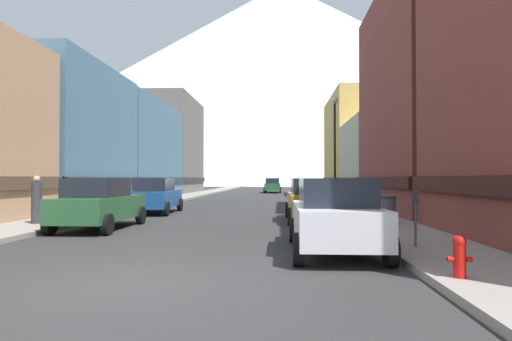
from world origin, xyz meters
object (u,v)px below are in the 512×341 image
object	(u,v)px
potted_plant_0	(359,198)
pedestrian_1	(37,201)
car_driving_0	(273,185)
car_right_0	(334,215)
trash_bin_right	(387,210)
car_left_0	(99,203)
car_left_1	(155,196)
car_driving_1	(273,185)
streetlamp_right	(335,136)
car_right_1	(311,200)
fire_hydrant_near	(460,255)
parking_meter_near	(415,210)
pedestrian_0	(67,200)

from	to	relation	value
potted_plant_0	pedestrian_1	size ratio (longest dim) A/B	0.53
car_driving_0	pedestrian_1	size ratio (longest dim) A/B	2.56
car_right_0	potted_plant_0	size ratio (longest dim) A/B	4.78
car_right_0	trash_bin_right	world-z (taller)	car_right_0
car_left_0	car_left_1	bearing A→B (deg)	89.98
car_right_0	car_driving_1	xyz separation A→B (m)	(-2.20, 41.57, 0.00)
car_left_0	car_driving_0	distance (m)	40.01
car_left_0	trash_bin_right	xyz separation A→B (m)	(10.15, 0.94, -0.26)
streetlamp_right	car_right_1	bearing A→B (deg)	-108.29
car_driving_0	car_left_1	bearing A→B (deg)	-99.32
car_left_1	fire_hydrant_near	bearing A→B (deg)	-56.94
streetlamp_right	parking_meter_near	bearing A→B (deg)	-88.09
car_right_0	potted_plant_0	bearing A→B (deg)	77.56
parking_meter_near	pedestrian_0	bearing A→B (deg)	150.67
car_left_0	potted_plant_0	world-z (taller)	car_left_0
car_left_1	pedestrian_1	size ratio (longest dim) A/B	2.59
car_right_0	pedestrian_1	xyz separation A→B (m)	(-10.05, 4.69, 0.05)
car_driving_1	car_left_0	bearing A→B (deg)	-98.26
car_left_1	car_driving_1	distance (m)	30.93
car_right_1	fire_hydrant_near	xyz separation A→B (m)	(1.65, -10.58, -0.37)
potted_plant_0	parking_meter_near	bearing A→B (deg)	-94.99
trash_bin_right	pedestrian_1	bearing A→B (deg)	-177.17
car_left_0	car_driving_1	distance (m)	37.58
car_left_0	car_right_1	size ratio (longest dim) A/B	1.00
car_right_1	car_left_0	bearing A→B (deg)	-157.71
fire_hydrant_near	parking_meter_near	size ratio (longest dim) A/B	0.53
car_right_1	potted_plant_0	distance (m)	7.72
car_right_1	trash_bin_right	xyz separation A→B (m)	(2.55, -2.18, -0.26)
car_left_0	car_left_1	world-z (taller)	same
car_right_1	pedestrian_1	distance (m)	10.43
car_left_1	trash_bin_right	bearing A→B (deg)	-29.75
car_right_0	car_driving_0	world-z (taller)	same
car_right_0	car_right_1	distance (m)	7.49
car_left_1	car_driving_0	distance (m)	33.34
car_left_1	car_right_0	world-z (taller)	same
car_driving_0	trash_bin_right	xyz separation A→B (m)	(4.75, -38.70, -0.26)
trash_bin_right	pedestrian_1	world-z (taller)	pedestrian_1
fire_hydrant_near	pedestrian_1	xyz separation A→B (m)	(-11.70, 7.79, 0.42)
fire_hydrant_near	streetlamp_right	xyz separation A→B (m)	(-0.10, 15.27, 3.46)
car_driving_0	potted_plant_0	world-z (taller)	car_driving_0
car_driving_0	car_driving_1	distance (m)	2.45
pedestrian_0	streetlamp_right	size ratio (longest dim) A/B	0.27
fire_hydrant_near	car_right_0	bearing A→B (deg)	118.07
pedestrian_1	parking_meter_near	bearing A→B (deg)	-20.59
car_driving_0	trash_bin_right	world-z (taller)	car_driving_0
car_left_1	pedestrian_0	bearing A→B (deg)	-120.35
trash_bin_right	car_left_1	bearing A→B (deg)	150.25
car_right_0	car_driving_1	distance (m)	41.62
car_right_1	streetlamp_right	distance (m)	5.82
parking_meter_near	streetlamp_right	world-z (taller)	streetlamp_right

